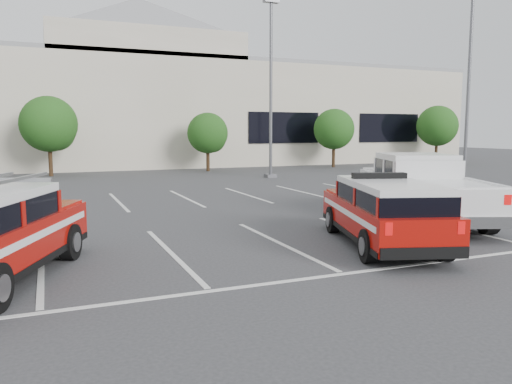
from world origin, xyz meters
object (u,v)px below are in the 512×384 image
light_pole_mid (271,89)px  light_pole_right (469,85)px  tree_right (335,131)px  white_pickup (421,194)px  convention_building (115,107)px  tree_mid_left (50,126)px  tree_mid_right (209,135)px  tree_far_right (438,127)px  fire_chief_suv (384,217)px

light_pole_mid → light_pole_right: (9.00, -6.00, 0.00)m
tree_right → light_pole_right: (0.91, -12.05, 2.41)m
white_pickup → light_pole_mid: bearing=105.2°
convention_building → tree_mid_left: bearing=-117.4°
convention_building → tree_right: 17.96m
tree_mid_left → tree_mid_right: size_ratio=1.21×
light_pole_mid → light_pole_right: size_ratio=1.00×
convention_building → tree_right: (14.91, -9.82, -1.95)m
convention_building → light_pole_right: convention_building is taller
convention_building → tree_far_right: convention_building is taller
convention_building → light_pole_mid: convention_building is taller
light_pole_mid → light_pole_right: bearing=-33.7°
tree_mid_right → white_pickup: size_ratio=0.57×
tree_mid_left → tree_right: bearing=-0.0°
light_pole_right → white_pickup: size_ratio=1.47×
tree_mid_left → light_pole_mid: (11.91, -6.05, 2.14)m
convention_building → light_pole_mid: 17.27m
white_pickup → fire_chief_suv: bearing=-121.5°
convention_building → white_pickup: 31.26m
light_pole_mid → light_pole_right: same height
tree_far_right → fire_chief_suv: size_ratio=0.92×
light_pole_mid → fire_chief_suv: size_ratio=1.95×
convention_building → white_pickup: size_ratio=8.60×
tree_mid_right → light_pole_right: 16.47m
convention_building → white_pickup: convention_building is taller
convention_building → tree_right: bearing=-33.4°
tree_right → white_pickup: (-9.66, -20.75, -1.96)m
tree_mid_left → tree_right: tree_mid_left is taller
tree_far_right → convention_building: bearing=158.5°
tree_mid_left → fire_chief_suv: bearing=-73.1°
light_pole_right → white_pickup: 14.38m
light_pole_right → tree_mid_right: bearing=132.2°
tree_mid_right → tree_mid_left: bearing=180.0°
white_pickup → tree_right: bearing=86.3°
fire_chief_suv → tree_far_right: bearing=63.4°
tree_mid_left → tree_mid_right: (10.00, -0.00, -0.54)m
tree_far_right → fire_chief_suv: 32.72m
tree_mid_right → fire_chief_suv: bearing=-97.2°
light_pole_mid → fire_chief_suv: (-4.83, -17.18, -4.48)m
tree_mid_right → light_pole_right: bearing=-47.8°
light_pole_right → fire_chief_suv: light_pole_right is taller
tree_mid_left → light_pole_right: bearing=-29.9°
tree_right → light_pole_mid: (-8.09, -6.05, 2.41)m
tree_mid_left → fire_chief_suv: 24.39m
tree_right → light_pole_right: light_pole_right is taller
tree_mid_left → tree_mid_right: bearing=-0.0°
tree_mid_left → fire_chief_suv: tree_mid_left is taller
tree_far_right → white_pickup: tree_far_right is taller
tree_mid_right → tree_far_right: 20.01m
tree_mid_left → tree_far_right: bearing=0.0°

